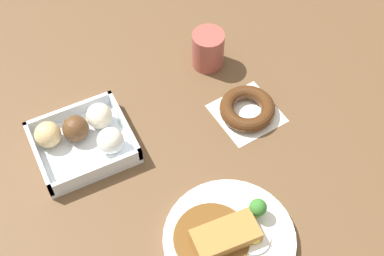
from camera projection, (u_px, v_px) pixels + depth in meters
name	position (u px, v px, depth m)	size (l,w,h in m)	color
ground_plane	(169.00, 190.00, 1.06)	(1.60, 1.60, 0.00)	brown
curry_plate	(229.00, 238.00, 0.99)	(0.24, 0.24, 0.06)	white
donut_box	(83.00, 137.00, 1.10)	(0.19, 0.16, 0.06)	silver
chocolate_ring_donut	(247.00, 109.00, 1.15)	(0.14, 0.14, 0.03)	white
coffee_mug	(208.00, 49.00, 1.21)	(0.07, 0.07, 0.09)	#9E4C42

